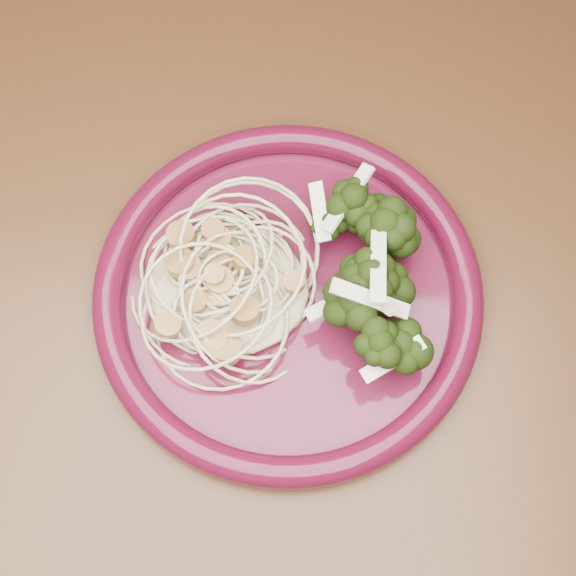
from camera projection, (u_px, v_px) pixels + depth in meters
The scene contains 6 objects.
dining_table at pixel (409, 285), 0.76m from camera, with size 1.20×0.80×0.75m.
dinner_plate at pixel (288, 292), 0.64m from camera, with size 0.32×0.32×0.03m.
spaghetti_pile at pixel (227, 285), 0.63m from camera, with size 0.13×0.11×0.03m, color #C8BE91.
scallop_cluster at pixel (224, 266), 0.60m from camera, with size 0.12×0.12×0.04m, color #A6793B, non-canonical shape.
broccoli_pile at pixel (364, 285), 0.62m from camera, with size 0.09×0.15×0.05m, color black.
onion_garnish at pixel (367, 268), 0.59m from camera, with size 0.06×0.10×0.06m, color beige, non-canonical shape.
Camera 1 is at (-0.09, -0.31, 1.35)m, focal length 50.00 mm.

